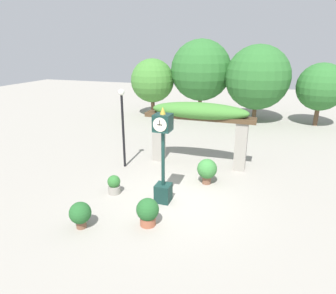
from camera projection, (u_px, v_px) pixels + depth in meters
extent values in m
plane|color=gray|center=(175.00, 199.00, 10.19)|extent=(60.00, 60.00, 0.00)
cube|color=#14332D|center=(163.00, 193.00, 9.99)|extent=(0.50, 0.50, 0.62)
cylinder|color=#14332D|center=(163.00, 159.00, 9.60)|extent=(0.11, 0.11, 1.80)
cylinder|color=gold|center=(163.00, 132.00, 9.30)|extent=(0.18, 0.18, 0.04)
cube|color=#14332D|center=(163.00, 123.00, 9.21)|extent=(0.53, 0.53, 0.53)
cylinder|color=beige|center=(160.00, 125.00, 8.96)|extent=(0.44, 0.02, 0.44)
cylinder|color=beige|center=(166.00, 121.00, 9.46)|extent=(0.44, 0.02, 0.44)
cube|color=black|center=(160.00, 125.00, 8.95)|extent=(0.15, 0.01, 0.02)
cube|color=black|center=(160.00, 123.00, 8.93)|extent=(0.02, 0.01, 0.14)
cone|color=gold|center=(163.00, 111.00, 9.09)|extent=(0.19, 0.19, 0.22)
cube|color=gray|center=(159.00, 138.00, 13.44)|extent=(0.47, 0.47, 2.04)
cube|color=gray|center=(241.00, 146.00, 12.35)|extent=(0.47, 0.47, 2.04)
cube|color=#4C3823|center=(198.00, 118.00, 12.32)|extent=(4.68, 0.13, 0.18)
cube|color=#4C3823|center=(199.00, 117.00, 12.54)|extent=(4.68, 0.13, 0.18)
cube|color=#4C3823|center=(200.00, 116.00, 12.75)|extent=(4.68, 0.13, 0.18)
ellipsoid|color=#427F33|center=(199.00, 111.00, 12.45)|extent=(4.11, 1.07, 0.70)
cylinder|color=brown|center=(207.00, 179.00, 11.33)|extent=(0.33, 0.33, 0.32)
sphere|color=#387A38|center=(207.00, 169.00, 11.19)|extent=(0.75, 0.75, 0.75)
cylinder|color=#9E563D|center=(148.00, 221.00, 8.72)|extent=(0.46, 0.46, 0.26)
sphere|color=#235B28|center=(148.00, 209.00, 8.60)|extent=(0.66, 0.66, 0.66)
cylinder|color=gray|center=(114.00, 190.00, 10.58)|extent=(0.43, 0.43, 0.29)
sphere|color=#2D6B2D|center=(114.00, 182.00, 10.48)|extent=(0.45, 0.45, 0.45)
cylinder|color=brown|center=(81.00, 224.00, 8.60)|extent=(0.29, 0.29, 0.24)
sphere|color=#235B28|center=(80.00, 213.00, 8.48)|extent=(0.63, 0.63, 0.63)
cylinder|color=black|center=(123.00, 132.00, 12.50)|extent=(0.10, 0.10, 3.07)
sphere|color=white|center=(121.00, 92.00, 11.96)|extent=(0.25, 0.25, 0.25)
cylinder|color=brown|center=(153.00, 105.00, 22.36)|extent=(0.28, 0.28, 1.44)
sphere|color=#427F33|center=(152.00, 81.00, 21.77)|extent=(3.14, 3.14, 3.14)
cylinder|color=brown|center=(200.00, 104.00, 21.98)|extent=(0.28, 0.28, 1.80)
sphere|color=#2D6B2D|center=(201.00, 70.00, 21.21)|extent=(4.28, 4.28, 4.28)
cylinder|color=brown|center=(254.00, 111.00, 20.51)|extent=(0.28, 0.28, 1.48)
sphere|color=#2D6B2D|center=(258.00, 77.00, 19.79)|extent=(4.25, 4.25, 4.25)
cylinder|color=brown|center=(317.00, 114.00, 19.39)|extent=(0.28, 0.28, 1.46)
sphere|color=#2D6B2D|center=(321.00, 87.00, 18.81)|extent=(2.98, 2.98, 2.98)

